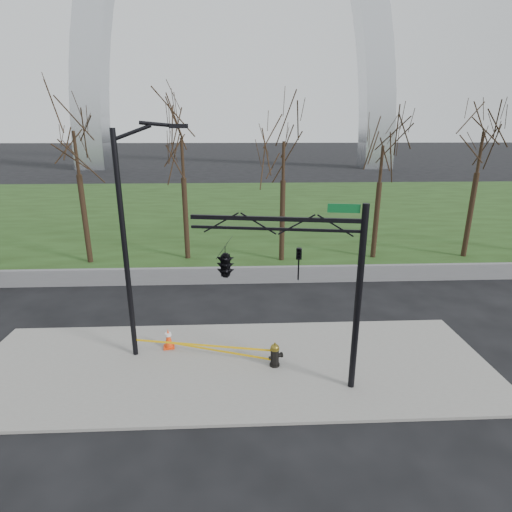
{
  "coord_description": "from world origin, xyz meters",
  "views": [
    {
      "loc": [
        0.28,
        -12.16,
        7.94
      ],
      "look_at": [
        0.91,
        2.0,
        3.43
      ],
      "focal_mm": 27.91,
      "sensor_mm": 36.0,
      "label": 1
    }
  ],
  "objects_px": {
    "street_light": "(130,232)",
    "traffic_cone": "(168,338)",
    "traffic_signal_mast": "(250,262)",
    "fire_hydrant": "(275,355)"
  },
  "relations": [
    {
      "from": "traffic_signal_mast",
      "to": "traffic_cone",
      "type": "bearing_deg",
      "value": 154.68
    },
    {
      "from": "street_light",
      "to": "traffic_cone",
      "type": "bearing_deg",
      "value": 9.77
    },
    {
      "from": "traffic_cone",
      "to": "street_light",
      "type": "bearing_deg",
      "value": -158.62
    },
    {
      "from": "traffic_cone",
      "to": "traffic_signal_mast",
      "type": "distance_m",
      "value": 5.2
    },
    {
      "from": "fire_hydrant",
      "to": "traffic_cone",
      "type": "height_order",
      "value": "fire_hydrant"
    },
    {
      "from": "traffic_signal_mast",
      "to": "street_light",
      "type": "bearing_deg",
      "value": 165.65
    },
    {
      "from": "traffic_cone",
      "to": "traffic_signal_mast",
      "type": "relative_size",
      "value": 0.13
    },
    {
      "from": "fire_hydrant",
      "to": "street_light",
      "type": "height_order",
      "value": "street_light"
    },
    {
      "from": "street_light",
      "to": "traffic_signal_mast",
      "type": "xyz_separation_m",
      "value": [
        3.95,
        -1.75,
        -0.55
      ]
    },
    {
      "from": "traffic_cone",
      "to": "fire_hydrant",
      "type": "bearing_deg",
      "value": -19.45
    }
  ]
}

